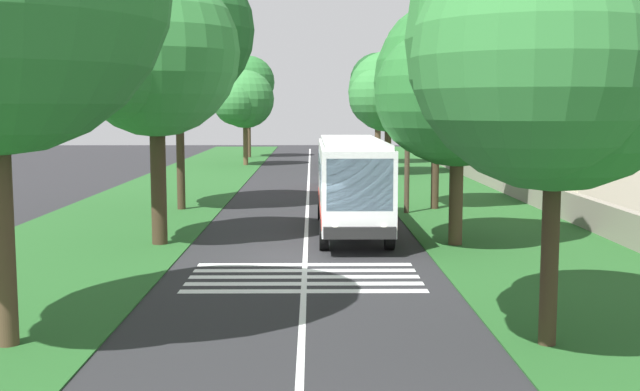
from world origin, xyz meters
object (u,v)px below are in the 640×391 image
object	(u,v)px
roadside_tree_left_3	(243,101)
roadside_building	(631,134)
trailing_car_1	(333,169)
roadside_tree_right_2	(377,83)
roadside_tree_right_0	(434,63)
roadside_tree_right_3	(546,50)
utility_pole	(408,118)
coach_bus	(351,179)
roadside_tree_left_2	(248,83)
roadside_tree_left_0	(151,57)
roadside_tree_right_4	(453,88)
roadside_tree_left_4	(176,34)
roadside_tree_right_1	(386,94)
trailing_car_0	(336,177)

from	to	relation	value
roadside_tree_left_3	roadside_building	world-z (taller)	roadside_tree_left_3
trailing_car_1	roadside_tree_right_2	xyz separation A→B (m)	(13.89, -4.24, 6.54)
roadside_tree_right_0	roadside_tree_right_3	bearing A→B (deg)	176.85
roadside_tree_right_2	utility_pole	bearing A→B (deg)	177.76
coach_bus	roadside_tree_left_2	distance (m)	48.77
utility_pole	roadside_building	distance (m)	11.83
utility_pole	roadside_tree_left_2	bearing A→B (deg)	14.49
trailing_car_1	roadside_tree_left_2	world-z (taller)	roadside_tree_left_2
coach_bus	roadside_tree_right_0	size ratio (longest dim) A/B	1.13
roadside_tree_left_0	roadside_tree_right_4	distance (m)	10.75
coach_bus	roadside_tree_left_4	size ratio (longest dim) A/B	0.91
trailing_car_1	roadside_tree_right_3	world-z (taller)	roadside_tree_right_3
roadside_tree_left_3	roadside_tree_left_2	bearing A→B (deg)	2.51
roadside_tree_left_4	utility_pole	size ratio (longest dim) A/B	1.43
roadside_tree_right_3	roadside_tree_left_3	bearing A→B (deg)	11.69
roadside_tree_left_0	roadside_tree_right_0	world-z (taller)	roadside_tree_right_0
trailing_car_1	roadside_tree_left_3	bearing A→B (deg)	31.01
roadside_tree_right_4	utility_pole	bearing A→B (deg)	3.39
coach_bus	roadside_tree_right_1	world-z (taller)	roadside_tree_right_1
coach_bus	trailing_car_0	xyz separation A→B (m)	(17.98, 0.05, -1.48)
trailing_car_1	roadside_tree_right_1	size ratio (longest dim) A/B	0.47
roadside_tree_right_3	coach_bus	bearing A→B (deg)	11.81
roadside_tree_left_2	roadside_tree_right_0	xyz separation A→B (m)	(-40.82, -12.39, -0.36)
roadside_tree_left_0	roadside_tree_right_1	world-z (taller)	roadside_tree_left_0
trailing_car_0	utility_pole	distance (m)	13.43
roadside_tree_left_3	utility_pole	bearing A→B (deg)	-161.48
roadside_tree_left_2	utility_pole	size ratio (longest dim) A/B	1.18
roadside_tree_right_0	roadside_tree_right_4	bearing A→B (deg)	174.74
roadside_tree_right_0	roadside_tree_right_2	world-z (taller)	roadside_tree_right_0
roadside_tree_right_0	coach_bus	bearing A→B (deg)	148.08
roadside_tree_left_3	roadside_tree_right_2	world-z (taller)	roadside_tree_right_2
roadside_tree_left_2	roadside_tree_right_2	size ratio (longest dim) A/B	1.04
roadside_tree_right_2	roadside_tree_left_4	bearing A→B (deg)	158.35
roadside_tree_left_0	roadside_tree_left_3	bearing A→B (deg)	0.40
roadside_building	roadside_tree_left_2	bearing A→B (deg)	29.42
coach_bus	roadside_tree_right_3	world-z (taller)	roadside_tree_right_3
coach_bus	trailing_car_0	size ratio (longest dim) A/B	2.60
roadside_tree_right_0	roadside_building	distance (m)	10.71
coach_bus	roadside_tree_left_3	xyz separation A→B (m)	(36.68, 7.56, 3.48)
roadside_tree_left_4	roadside_tree_left_0	bearing A→B (deg)	-175.18
roadside_tree_right_0	roadside_tree_right_4	distance (m)	10.30
roadside_tree_right_3	roadside_tree_left_4	bearing A→B (deg)	27.00
utility_pole	roadside_tree_right_2	bearing A→B (deg)	-2.24
roadside_tree_right_0	utility_pole	distance (m)	3.37
coach_bus	roadside_tree_right_1	xyz separation A→B (m)	(27.32, -3.96, 3.86)
trailing_car_0	trailing_car_1	bearing A→B (deg)	0.06
trailing_car_0	roadside_tree_left_2	distance (m)	31.62
utility_pole	roadside_tree_left_4	bearing A→B (deg)	81.52
roadside_tree_left_3	roadside_tree_right_2	bearing A→B (deg)	-83.11
roadside_building	coach_bus	bearing A→B (deg)	118.74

